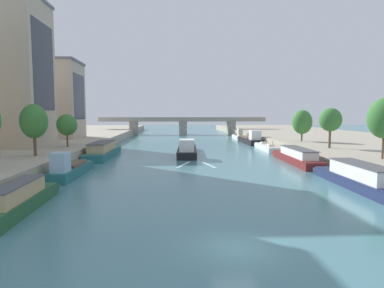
{
  "coord_description": "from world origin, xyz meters",
  "views": [
    {
      "loc": [
        -3.43,
        -17.04,
        7.35
      ],
      "look_at": [
        0.0,
        42.3,
        1.82
      ],
      "focal_mm": 30.33,
      "sensor_mm": 36.0,
      "label": 1
    }
  ],
  "objects_px": {
    "tree_right_past_mid": "(384,118)",
    "tree_right_third": "(302,122)",
    "moored_boat_right_near": "(359,177)",
    "tree_right_end_of_row": "(330,120)",
    "moored_boat_right_far": "(296,156)",
    "moored_boat_left_end": "(20,199)",
    "moored_boat_right_lone": "(238,136)",
    "moored_boat_left_gap_after": "(103,151)",
    "tree_left_nearest": "(67,125)",
    "moored_boat_left_second": "(70,169)",
    "moored_boat_right_downstream": "(250,139)",
    "bridge_far": "(183,124)",
    "barge_midriver": "(187,149)",
    "moored_boat_right_second": "(266,147)",
    "tree_left_distant": "(34,121)"
  },
  "relations": [
    {
      "from": "moored_boat_right_far",
      "to": "moored_boat_right_lone",
      "type": "height_order",
      "value": "moored_boat_right_lone"
    },
    {
      "from": "tree_right_past_mid",
      "to": "tree_right_third",
      "type": "height_order",
      "value": "tree_right_past_mid"
    },
    {
      "from": "barge_midriver",
      "to": "tree_right_third",
      "type": "height_order",
      "value": "tree_right_third"
    },
    {
      "from": "moored_boat_right_downstream",
      "to": "tree_right_end_of_row",
      "type": "height_order",
      "value": "tree_right_end_of_row"
    },
    {
      "from": "moored_boat_left_gap_after",
      "to": "moored_boat_right_second",
      "type": "bearing_deg",
      "value": 17.07
    },
    {
      "from": "moored_boat_right_far",
      "to": "bridge_far",
      "type": "height_order",
      "value": "bridge_far"
    },
    {
      "from": "moored_boat_left_end",
      "to": "moored_boat_left_second",
      "type": "xyz_separation_m",
      "value": [
        -0.55,
        13.71,
        -0.03
      ]
    },
    {
      "from": "moored_boat_left_gap_after",
      "to": "tree_right_end_of_row",
      "type": "xyz_separation_m",
      "value": [
        36.55,
        -5.98,
        5.29
      ]
    },
    {
      "from": "tree_left_nearest",
      "to": "tree_left_distant",
      "type": "bearing_deg",
      "value": -93.4
    },
    {
      "from": "moored_boat_right_far",
      "to": "moored_boat_right_second",
      "type": "xyz_separation_m",
      "value": [
        0.49,
        17.68,
        -0.42
      ]
    },
    {
      "from": "moored_boat_left_gap_after",
      "to": "bridge_far",
      "type": "relative_size",
      "value": 0.27
    },
    {
      "from": "moored_boat_right_far",
      "to": "bridge_far",
      "type": "distance_m",
      "value": 70.66
    },
    {
      "from": "barge_midriver",
      "to": "tree_left_nearest",
      "type": "bearing_deg",
      "value": -165.38
    },
    {
      "from": "moored_boat_right_far",
      "to": "moored_boat_right_downstream",
      "type": "bearing_deg",
      "value": 88.81
    },
    {
      "from": "moored_boat_right_downstream",
      "to": "tree_right_third",
      "type": "xyz_separation_m",
      "value": [
        6.13,
        -16.97,
        4.71
      ]
    },
    {
      "from": "moored_boat_left_second",
      "to": "moored_boat_right_lone",
      "type": "distance_m",
      "value": 63.36
    },
    {
      "from": "moored_boat_left_gap_after",
      "to": "tree_right_past_mid",
      "type": "xyz_separation_m",
      "value": [
        36.9,
        -18.49,
        5.71
      ]
    },
    {
      "from": "moored_boat_right_lone",
      "to": "tree_left_distant",
      "type": "distance_m",
      "value": 63.09
    },
    {
      "from": "moored_boat_right_near",
      "to": "moored_boat_right_downstream",
      "type": "bearing_deg",
      "value": 89.2
    },
    {
      "from": "moored_boat_left_end",
      "to": "tree_right_end_of_row",
      "type": "distance_m",
      "value": 44.24
    },
    {
      "from": "moored_boat_left_end",
      "to": "tree_left_distant",
      "type": "relative_size",
      "value": 1.76
    },
    {
      "from": "tree_right_past_mid",
      "to": "tree_right_end_of_row",
      "type": "bearing_deg",
      "value": 91.59
    },
    {
      "from": "moored_boat_right_far",
      "to": "tree_right_third",
      "type": "bearing_deg",
      "value": 65.58
    },
    {
      "from": "moored_boat_left_gap_after",
      "to": "bridge_far",
      "type": "xyz_separation_m",
      "value": [
        15.38,
        60.79,
        2.79
      ]
    },
    {
      "from": "moored_boat_right_near",
      "to": "tree_right_end_of_row",
      "type": "distance_m",
      "value": 20.37
    },
    {
      "from": "moored_boat_right_lone",
      "to": "tree_right_past_mid",
      "type": "relative_size",
      "value": 1.44
    },
    {
      "from": "barge_midriver",
      "to": "moored_boat_left_end",
      "type": "relative_size",
      "value": 1.52
    },
    {
      "from": "moored_boat_left_gap_after",
      "to": "tree_left_nearest",
      "type": "relative_size",
      "value": 3.01
    },
    {
      "from": "moored_boat_right_near",
      "to": "tree_right_end_of_row",
      "type": "xyz_separation_m",
      "value": [
        6.15,
        18.66,
        5.37
      ]
    },
    {
      "from": "barge_midriver",
      "to": "moored_boat_left_gap_after",
      "type": "relative_size",
      "value": 1.1
    },
    {
      "from": "tree_right_past_mid",
      "to": "tree_right_end_of_row",
      "type": "height_order",
      "value": "tree_right_past_mid"
    },
    {
      "from": "moored_boat_right_lone",
      "to": "tree_right_end_of_row",
      "type": "relative_size",
      "value": 1.66
    },
    {
      "from": "moored_boat_left_end",
      "to": "moored_boat_right_lone",
      "type": "bearing_deg",
      "value": 66.24
    },
    {
      "from": "moored_boat_left_second",
      "to": "tree_left_nearest",
      "type": "relative_size",
      "value": 2.1
    },
    {
      "from": "moored_boat_right_far",
      "to": "tree_right_end_of_row",
      "type": "height_order",
      "value": "tree_right_end_of_row"
    },
    {
      "from": "tree_left_distant",
      "to": "tree_right_third",
      "type": "distance_m",
      "value": 47.35
    },
    {
      "from": "tree_right_end_of_row",
      "to": "moored_boat_left_gap_after",
      "type": "bearing_deg",
      "value": 170.7
    },
    {
      "from": "moored_boat_right_far",
      "to": "bridge_far",
      "type": "relative_size",
      "value": 0.28
    },
    {
      "from": "moored_boat_right_downstream",
      "to": "barge_midriver",
      "type": "bearing_deg",
      "value": -128.59
    },
    {
      "from": "tree_right_end_of_row",
      "to": "moored_boat_right_downstream",
      "type": "bearing_deg",
      "value": 100.44
    },
    {
      "from": "tree_left_nearest",
      "to": "tree_right_past_mid",
      "type": "relative_size",
      "value": 0.73
    },
    {
      "from": "moored_boat_right_second",
      "to": "bridge_far",
      "type": "bearing_deg",
      "value": 106.83
    },
    {
      "from": "moored_boat_right_far",
      "to": "tree_right_end_of_row",
      "type": "bearing_deg",
      "value": 19.79
    },
    {
      "from": "tree_left_distant",
      "to": "bridge_far",
      "type": "bearing_deg",
      "value": 73.99
    },
    {
      "from": "moored_boat_right_near",
      "to": "moored_boat_right_far",
      "type": "xyz_separation_m",
      "value": [
        0.01,
        16.45,
        -0.07
      ]
    },
    {
      "from": "moored_boat_right_second",
      "to": "bridge_far",
      "type": "relative_size",
      "value": 0.22
    },
    {
      "from": "barge_midriver",
      "to": "moored_boat_right_downstream",
      "type": "xyz_separation_m",
      "value": [
        16.66,
        20.88,
        0.1
      ]
    },
    {
      "from": "barge_midriver",
      "to": "tree_right_past_mid",
      "type": "relative_size",
      "value": 2.44
    },
    {
      "from": "bridge_far",
      "to": "moored_boat_left_end",
      "type": "bearing_deg",
      "value": -99.24
    },
    {
      "from": "tree_left_nearest",
      "to": "tree_right_past_mid",
      "type": "bearing_deg",
      "value": -21.11
    }
  ]
}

